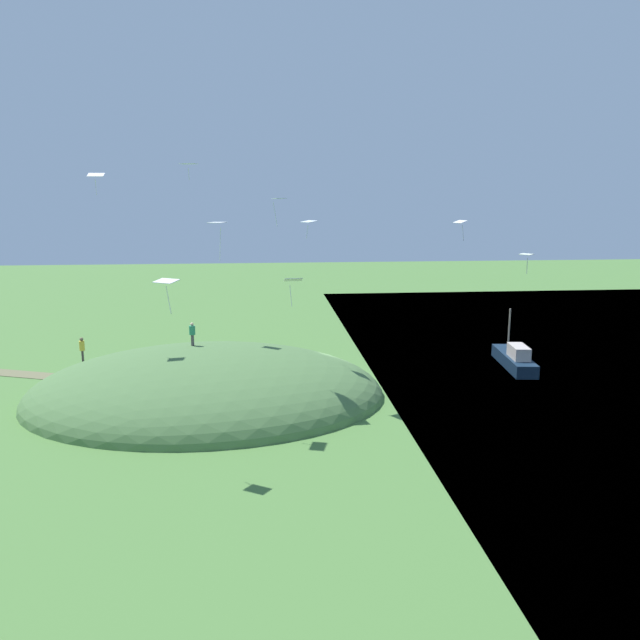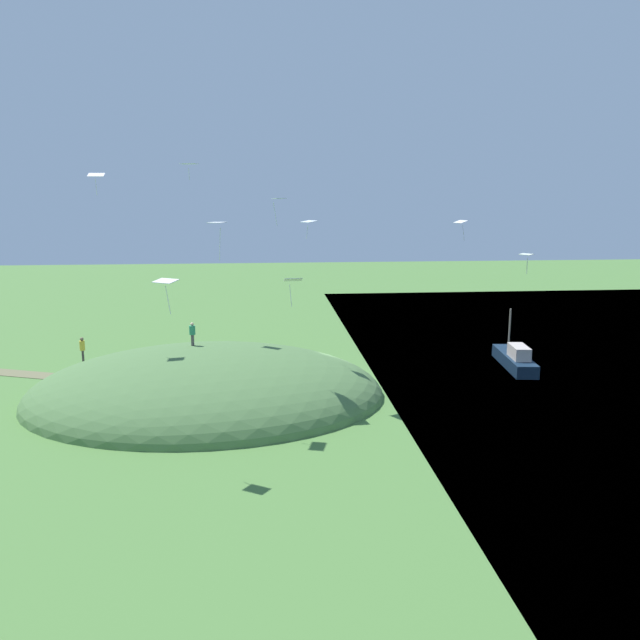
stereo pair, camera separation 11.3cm
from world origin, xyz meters
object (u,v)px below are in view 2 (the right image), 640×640
(person_watching_kites, at_px, (82,346))
(kite_4, at_px, (293,281))
(kite_5, at_px, (166,282))
(kite_1, at_px, (461,222))
(person_walking_path, at_px, (192,331))
(kite_7, at_px, (96,176))
(kite_8, at_px, (217,224))
(kite_2, at_px, (526,255))
(kite_3, at_px, (279,200))
(kite_6, at_px, (309,222))
(boat_on_lake, at_px, (515,359))
(kite_0, at_px, (189,164))

(person_watching_kites, distance_m, kite_4, 17.17)
(kite_4, xyz_separation_m, kite_5, (6.50, 7.76, 1.07))
(person_watching_kites, xyz_separation_m, kite_1, (-30.29, -9.06, 8.26))
(person_walking_path, distance_m, kite_1, 25.74)
(kite_1, height_order, kite_7, kite_7)
(kite_4, xyz_separation_m, kite_8, (4.36, 2.09, 3.56))
(kite_2, bearing_deg, kite_1, -94.76)
(kite_3, bearing_deg, kite_7, 3.31)
(kite_2, height_order, kite_4, kite_2)
(person_watching_kites, xyz_separation_m, kite_6, (-15.97, 4.70, 8.96))
(person_watching_kites, height_order, kite_2, kite_2)
(kite_3, xyz_separation_m, kite_7, (12.04, 0.70, 1.63))
(kite_1, distance_m, kite_3, 18.94)
(boat_on_lake, height_order, kite_0, kite_0)
(boat_on_lake, height_order, person_walking_path, person_walking_path)
(person_walking_path, xyz_separation_m, kite_4, (-6.80, 4.83, 4.11))
(person_watching_kites, relative_size, kite_8, 0.84)
(boat_on_lake, xyz_separation_m, kite_1, (2.46, -7.67, 10.35))
(boat_on_lake, xyz_separation_m, kite_6, (16.77, 6.10, 11.05))
(person_walking_path, distance_m, kite_3, 10.89)
(boat_on_lake, height_order, kite_3, kite_3)
(kite_0, bearing_deg, kite_7, 33.17)
(kite_6, distance_m, kite_8, 6.85)
(kite_1, xyz_separation_m, kite_6, (14.31, 13.76, 0.70))
(kite_1, distance_m, kite_6, 19.87)
(kite_2, relative_size, kite_3, 0.60)
(kite_8, bearing_deg, kite_2, -179.19)
(kite_3, bearing_deg, person_watching_kites, -2.76)
(kite_2, bearing_deg, kite_8, 0.81)
(person_walking_path, distance_m, kite_4, 9.30)
(kite_0, height_order, kite_5, kite_0)
(boat_on_lake, height_order, kite_1, kite_1)
(boat_on_lake, distance_m, kite_2, 14.07)
(kite_1, xyz_separation_m, kite_8, (19.81, 17.85, 0.78))
(boat_on_lake, relative_size, kite_6, 5.98)
(boat_on_lake, relative_size, person_walking_path, 4.43)
(kite_4, bearing_deg, kite_0, -52.11)
(kite_0, height_order, kite_1, kite_0)
(person_walking_path, distance_m, kite_6, 11.35)
(kite_2, xyz_separation_m, kite_7, (26.69, -7.15, 4.82))
(kite_3, bearing_deg, kite_6, 114.09)
(boat_on_lake, xyz_separation_m, kite_5, (24.41, 15.86, 8.63))
(kite_5, height_order, kite_6, kite_6)
(person_watching_kites, xyz_separation_m, kite_5, (-8.34, 14.46, 6.54))
(kite_2, xyz_separation_m, kite_8, (18.35, 0.26, 1.95))
(boat_on_lake, bearing_deg, kite_6, -64.18)
(kite_0, xyz_separation_m, kite_3, (-6.37, 3.01, -2.54))
(kite_1, relative_size, kite_3, 0.90)
(kite_5, height_order, kite_7, kite_7)
(kite_0, relative_size, kite_3, 0.71)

